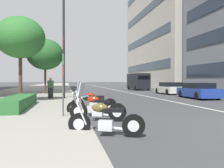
% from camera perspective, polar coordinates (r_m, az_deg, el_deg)
% --- Properties ---
extents(sidewalk_right_plaza, '(160.00, 9.88, 0.15)m').
position_cam_1_polar(sidewalk_right_plaza, '(36.83, -17.17, -1.39)').
color(sidewalk_right_plaza, gray).
rests_on(sidewalk_right_plaza, ground).
extents(lane_centre_stripe, '(110.00, 0.16, 0.01)m').
position_cam_1_polar(lane_centre_stripe, '(42.24, -0.52, -1.16)').
color(lane_centre_stripe, silver).
rests_on(lane_centre_stripe, ground).
extents(motorcycle_by_sign_pole, '(0.93, 2.02, 1.46)m').
position_cam_1_polar(motorcycle_by_sign_pole, '(6.69, -1.80, -8.45)').
color(motorcycle_by_sign_pole, black).
rests_on(motorcycle_by_sign_pole, ground).
extents(motorcycle_nearest_camera, '(0.92, 2.07, 1.12)m').
position_cam_1_polar(motorcycle_nearest_camera, '(9.15, -3.52, -5.96)').
color(motorcycle_nearest_camera, black).
rests_on(motorcycle_nearest_camera, ground).
extents(motorcycle_under_tarp, '(0.86, 2.14, 1.09)m').
position_cam_1_polar(motorcycle_under_tarp, '(10.40, -4.83, -5.23)').
color(motorcycle_under_tarp, black).
rests_on(motorcycle_under_tarp, ground).
extents(motorcycle_far_end_row, '(0.73, 2.20, 1.48)m').
position_cam_1_polar(motorcycle_far_end_row, '(11.81, -4.53, -4.34)').
color(motorcycle_far_end_row, black).
rests_on(motorcycle_far_end_row, ground).
extents(car_lead_in_lane, '(4.59, 2.09, 1.30)m').
position_cam_1_polar(car_lead_in_lane, '(21.44, 19.58, -1.53)').
color(car_lead_in_lane, navy).
rests_on(car_lead_in_lane, ground).
extents(car_following_behind, '(4.28, 1.93, 1.30)m').
position_cam_1_polar(car_following_behind, '(27.27, 13.36, -1.02)').
color(car_following_behind, beige).
rests_on(car_following_behind, ground).
extents(delivery_van_ahead, '(5.29, 2.31, 2.54)m').
position_cam_1_polar(delivery_van_ahead, '(37.93, 6.14, 0.65)').
color(delivery_van_ahead, black).
rests_on(delivery_van_ahead, ground).
extents(parking_sign_by_curb, '(0.32, 0.06, 2.40)m').
position_cam_1_polar(parking_sign_by_curb, '(9.44, -11.39, 1.70)').
color(parking_sign_by_curb, '#47494C').
rests_on(parking_sign_by_curb, sidewalk_right_plaza).
extents(street_lamp_with_banners, '(1.26, 2.22, 8.48)m').
position_cam_1_polar(street_lamp_with_banners, '(19.74, -10.39, 11.46)').
color(street_lamp_with_banners, '#232326').
rests_on(street_lamp_with_banners, sidewalk_right_plaza).
extents(clipped_hedge_bed, '(5.74, 1.10, 0.55)m').
position_cam_1_polar(clipped_hedge_bed, '(13.08, -21.13, -3.95)').
color(clipped_hedge_bed, '#28602D').
rests_on(clipped_hedge_bed, sidewalk_right_plaza).
extents(street_tree_near_plaza_corner, '(3.12, 3.12, 5.43)m').
position_cam_1_polar(street_tree_near_plaza_corner, '(16.81, -20.73, 10.14)').
color(street_tree_near_plaza_corner, '#473323').
rests_on(street_tree_near_plaza_corner, sidewalk_right_plaza).
extents(street_tree_mid_sidewalk, '(3.76, 3.76, 5.64)m').
position_cam_1_polar(street_tree_mid_sidewalk, '(26.25, -15.41, 6.69)').
color(street_tree_mid_sidewalk, '#473323').
rests_on(street_tree_mid_sidewalk, sidewalk_right_plaza).
extents(pedestrian_on_plaza, '(0.47, 0.47, 1.57)m').
position_cam_1_polar(pedestrian_on_plaza, '(18.84, -14.22, -0.90)').
color(pedestrian_on_plaza, '#2D2D33').
rests_on(pedestrian_on_plaza, sidewalk_right_plaza).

